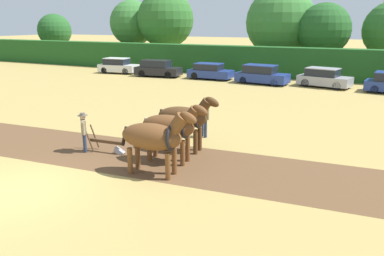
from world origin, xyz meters
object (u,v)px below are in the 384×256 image
at_px(tree_center, 281,22).
at_px(parked_car_center_right, 324,78).
at_px(draft_horse_lead_left, 154,137).
at_px(tree_far_left, 55,31).
at_px(parked_car_left, 157,69).
at_px(plow, 109,145).
at_px(farmer_beside_team, 204,115).
at_px(draft_horse_trail_left, 185,118).
at_px(parked_car_center, 262,75).
at_px(parked_car_center_left, 210,71).
at_px(tree_center_left, 166,19).
at_px(parked_car_far_left, 118,66).
at_px(tree_center_right, 324,30).
at_px(draft_horse_lead_right, 171,127).
at_px(farmer_at_plow, 84,130).
at_px(tree_left, 132,23).

relative_size(tree_center, parked_car_center_right, 2.03).
bearing_deg(draft_horse_lead_left, tree_far_left, 134.16).
bearing_deg(parked_car_left, plow, -70.20).
bearing_deg(farmer_beside_team, draft_horse_trail_left, -151.45).
bearing_deg(tree_far_left, parked_car_center_right, -13.68).
relative_size(tree_center, plow, 5.07).
distance_m(parked_car_left, parked_car_center, 10.21).
bearing_deg(parked_car_center_left, tree_center_left, 136.95).
relative_size(draft_horse_lead_left, parked_car_center, 0.63).
distance_m(tree_far_left, parked_car_far_left, 20.35).
bearing_deg(parked_car_center_left, plow, -78.26).
bearing_deg(tree_center_right, parked_car_center_left, -134.02).
relative_size(draft_horse_lead_right, plow, 1.58).
xyz_separation_m(farmer_at_plow, parked_car_center_left, (-3.33, 20.70, -0.23)).
distance_m(tree_left, parked_car_center, 22.77).
xyz_separation_m(tree_center_left, parked_car_center, (14.73, -9.63, -4.62)).
bearing_deg(parked_car_center, parked_car_left, -173.40).
relative_size(parked_car_center, parked_car_center_right, 1.06).
xyz_separation_m(tree_left, draft_horse_trail_left, (21.84, -28.44, -3.56)).
bearing_deg(farmer_beside_team, parked_car_center_right, 16.23).
relative_size(draft_horse_trail_left, parked_car_center_right, 0.63).
relative_size(tree_left, tree_center, 0.89).
xyz_separation_m(tree_center_left, farmer_at_plow, (13.07, -29.75, -4.45)).
xyz_separation_m(tree_center, farmer_beside_team, (2.99, -27.08, -4.03)).
bearing_deg(tree_center, draft_horse_lead_right, -84.08).
bearing_deg(parked_car_center_left, tree_center_right, 45.83).
xyz_separation_m(tree_far_left, parked_car_center_left, (27.92, -9.16, -3.20)).
bearing_deg(tree_left, parked_car_far_left, -64.15).
bearing_deg(plow, tree_left, 118.00).
bearing_deg(draft_horse_lead_left, parked_car_center, 91.14).
bearing_deg(draft_horse_lead_right, tree_far_left, 135.33).
bearing_deg(plow, draft_horse_lead_left, -26.17).
relative_size(draft_horse_trail_left, farmer_beside_team, 1.58).
xyz_separation_m(draft_horse_lead_left, parked_car_center_left, (-7.12, 21.50, -0.65)).
bearing_deg(tree_center_left, draft_horse_trail_left, -59.17).
xyz_separation_m(parked_car_far_left, parked_car_center_left, (10.16, 0.26, -0.04)).
bearing_deg(parked_car_left, farmer_beside_team, -59.14).
distance_m(parked_car_far_left, parked_car_center_right, 20.15).
xyz_separation_m(plow, parked_car_far_left, (-14.45, 20.13, 0.42)).
relative_size(tree_far_left, parked_car_far_left, 1.52).
height_order(farmer_at_plow, parked_car_center, farmer_at_plow).
height_order(tree_center_right, draft_horse_lead_right, tree_center_right).
relative_size(parked_car_far_left, parked_car_center_right, 0.95).
bearing_deg(farmer_at_plow, tree_center_left, 70.83).
relative_size(parked_car_left, parked_car_center_left, 1.13).
height_order(draft_horse_lead_right, parked_car_far_left, draft_horse_lead_right).
height_order(tree_center_right, draft_horse_lead_left, tree_center_right).
bearing_deg(tree_center, tree_center_right, -17.06).
relative_size(draft_horse_trail_left, farmer_at_plow, 1.70).
relative_size(parked_car_left, parked_car_center, 1.00).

